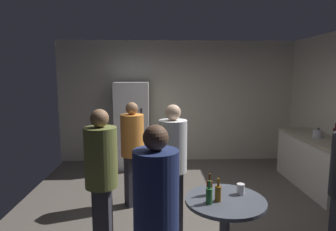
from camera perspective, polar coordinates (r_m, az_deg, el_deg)
ground_plane at (r=4.32m, az=4.54°, el=-19.53°), size 5.20×5.20×0.10m
wall_back at (r=6.47m, az=1.94°, el=2.79°), size 5.32×0.06×2.70m
refrigerator at (r=6.11m, az=-7.11°, el=-1.85°), size 0.70×0.68×1.80m
kitchen_counter at (r=5.63m, az=27.40°, el=-8.26°), size 0.64×1.78×0.90m
kettle at (r=5.42m, az=27.77°, el=-3.26°), size 0.24×0.17×0.18m
wine_bottle_on_counter at (r=5.21m, az=30.38°, el=-3.34°), size 0.08×0.08×0.31m
foreground_table at (r=3.05m, az=11.30°, el=-17.80°), size 0.80×0.80×0.73m
beer_bottle_amber at (r=2.91m, az=9.95°, el=-14.96°), size 0.06×0.06×0.23m
beer_bottle_brown at (r=3.03m, az=8.27°, el=-13.97°), size 0.06×0.06×0.23m
beer_bottle_green at (r=2.85m, az=8.19°, el=-15.48°), size 0.06×0.06×0.23m
plastic_cup_white at (r=3.12m, az=14.28°, el=-14.02°), size 0.08×0.08×0.11m
person_in_olive_shirt at (r=3.11m, az=-13.14°, el=-11.10°), size 0.35×0.35×1.61m
person_in_white_shirt at (r=3.50m, az=0.98°, el=-8.78°), size 0.40×0.40×1.61m
person_in_navy_shirt at (r=2.25m, az=-2.38°, el=-18.90°), size 0.48×0.48×1.60m
person_in_orange_shirt at (r=4.26m, az=-7.08°, el=-6.11°), size 0.46×0.46×1.56m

